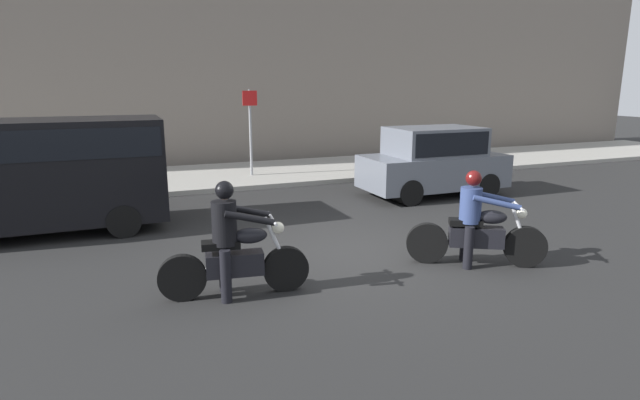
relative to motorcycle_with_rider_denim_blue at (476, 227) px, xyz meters
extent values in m
plane|color=black|center=(-1.58, 1.36, -0.64)|extent=(80.00, 80.00, 0.00)
cube|color=#99968E|center=(-1.58, 9.36, -0.57)|extent=(40.00, 4.40, 0.14)
cylinder|color=black|center=(0.68, -0.39, -0.30)|extent=(0.65, 0.44, 0.67)
cylinder|color=black|center=(-0.66, 0.38, -0.30)|extent=(0.65, 0.44, 0.67)
cylinder|color=silver|center=(0.58, -0.33, 0.04)|extent=(0.33, 0.22, 0.75)
cube|color=black|center=(0.01, -0.01, -0.16)|extent=(0.88, 0.67, 0.32)
ellipsoid|color=black|center=(0.20, -0.12, 0.18)|extent=(0.54, 0.45, 0.22)
cube|color=black|center=(-0.15, 0.08, 0.08)|extent=(0.57, 0.47, 0.10)
cylinder|color=silver|center=(0.53, -0.30, 0.39)|extent=(0.38, 0.63, 0.04)
sphere|color=silver|center=(0.60, -0.34, 0.25)|extent=(0.17, 0.17, 0.17)
cylinder|color=silver|center=(-0.17, 0.28, -0.28)|extent=(0.64, 0.41, 0.07)
cylinder|color=black|center=(-0.21, -0.11, -0.29)|extent=(0.20, 0.20, 0.69)
cylinder|color=black|center=(-0.01, 0.24, -0.29)|extent=(0.20, 0.20, 0.69)
cylinder|color=navy|center=(-0.10, 0.05, 0.36)|extent=(0.46, 0.46, 0.57)
cylinder|color=navy|center=(0.11, -0.32, 0.46)|extent=(0.68, 0.44, 0.23)
cylinder|color=navy|center=(0.32, 0.07, 0.46)|extent=(0.68, 0.44, 0.23)
sphere|color=tan|center=(-0.08, 0.04, 0.77)|extent=(0.20, 0.20, 0.20)
sphere|color=#510F0F|center=(-0.08, 0.04, 0.80)|extent=(0.25, 0.25, 0.25)
cylinder|color=black|center=(-3.19, 0.14, -0.31)|extent=(0.66, 0.21, 0.65)
cylinder|color=black|center=(-4.60, 0.34, -0.31)|extent=(0.66, 0.21, 0.65)
cylinder|color=silver|center=(-3.31, 0.16, 0.06)|extent=(0.38, 0.11, 0.81)
cube|color=black|center=(-3.89, 0.24, -0.17)|extent=(0.82, 0.39, 0.32)
ellipsoid|color=black|center=(-3.68, 0.21, 0.22)|extent=(0.51, 0.30, 0.22)
cube|color=black|center=(-4.07, 0.27, 0.12)|extent=(0.55, 0.31, 0.10)
cylinder|color=silver|center=(-3.37, 0.17, 0.44)|extent=(0.14, 0.70, 0.04)
sphere|color=silver|center=(-3.29, 0.16, 0.30)|extent=(0.17, 0.17, 0.17)
cylinder|color=silver|center=(-4.17, 0.44, -0.29)|extent=(0.70, 0.17, 0.07)
cylinder|color=black|center=(-4.06, 0.06, -0.27)|extent=(0.17, 0.17, 0.74)
cylinder|color=black|center=(-4.00, 0.46, -0.27)|extent=(0.17, 0.17, 0.74)
cylinder|color=black|center=(-4.01, 0.26, 0.42)|extent=(0.38, 0.38, 0.60)
cylinder|color=black|center=(-3.72, -0.01, 0.52)|extent=(0.68, 0.18, 0.25)
cylinder|color=black|center=(-3.66, 0.43, 0.52)|extent=(0.68, 0.18, 0.25)
sphere|color=tan|center=(-3.99, 0.26, 0.84)|extent=(0.20, 0.20, 0.20)
sphere|color=black|center=(-3.99, 0.26, 0.87)|extent=(0.25, 0.25, 0.25)
cube|color=black|center=(-6.64, 4.67, 0.60)|extent=(4.48, 1.90, 1.99)
cube|color=black|center=(-6.64, 4.67, 1.19)|extent=(4.35, 1.93, 0.56)
cylinder|color=black|center=(-5.25, 4.67, -0.32)|extent=(0.64, 1.96, 0.64)
cube|color=slate|center=(2.42, 4.75, 0.02)|extent=(3.76, 1.70, 0.84)
cube|color=slate|center=(2.42, 4.75, 0.80)|extent=(2.33, 1.56, 0.72)
cube|color=black|center=(2.42, 4.75, 0.80)|extent=(2.15, 1.59, 0.58)
cylinder|color=black|center=(3.59, 4.75, -0.32)|extent=(0.64, 1.76, 0.64)
cylinder|color=black|center=(1.25, 4.75, -0.32)|extent=(0.64, 1.76, 0.64)
cylinder|color=gray|center=(-1.43, 8.78, 0.79)|extent=(0.08, 0.08, 2.59)
cube|color=red|center=(-1.43, 8.75, 1.84)|extent=(0.44, 0.03, 0.44)
camera|label=1|loc=(-5.30, -6.37, 2.26)|focal=28.55mm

